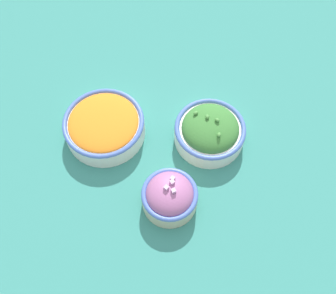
% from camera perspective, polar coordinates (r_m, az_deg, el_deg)
% --- Properties ---
extents(ground_plane, '(3.00, 3.00, 0.00)m').
position_cam_1_polar(ground_plane, '(0.93, 0.00, -0.88)').
color(ground_plane, '#337F75').
extents(bowl_carrots, '(0.20, 0.20, 0.06)m').
position_cam_1_polar(bowl_carrots, '(0.94, -9.69, 3.27)').
color(bowl_carrots, silver).
rests_on(bowl_carrots, ground_plane).
extents(bowl_broccoli, '(0.17, 0.17, 0.09)m').
position_cam_1_polar(bowl_broccoli, '(0.92, 6.39, 2.47)').
color(bowl_broccoli, silver).
rests_on(bowl_broccoli, ground_plane).
extents(bowl_red_onion, '(0.13, 0.13, 0.09)m').
position_cam_1_polar(bowl_red_onion, '(0.84, 0.25, -7.49)').
color(bowl_red_onion, beige).
rests_on(bowl_red_onion, ground_plane).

